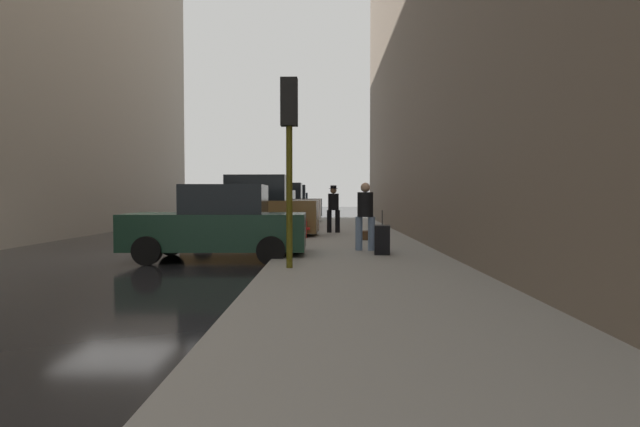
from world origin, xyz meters
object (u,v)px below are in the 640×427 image
object	(u,v)px
parked_dark_green_sedan	(219,224)
parked_white_van	(280,205)
parked_blue_sedan	(293,205)
fire_hydrant	(303,227)
duffel_bag	(367,235)
rolling_suitcase	(382,240)
parked_bronze_suv	(254,210)
parked_red_hatchback	(270,211)
parked_black_suv	(287,204)
traffic_light	(289,131)
pedestrian_with_fedora	(333,206)
pedestrian_in_jeans	(365,213)

from	to	relation	value
parked_dark_green_sedan	parked_white_van	bearing A→B (deg)	90.00
parked_blue_sedan	fire_hydrant	world-z (taller)	parked_blue_sedan
parked_dark_green_sedan	duffel_bag	xyz separation A→B (m)	(3.84, 3.87, -0.56)
rolling_suitcase	duffel_bag	xyz separation A→B (m)	(-0.04, 3.89, -0.20)
parked_bronze_suv	rolling_suitcase	bearing A→B (deg)	-55.55
parked_red_hatchback	duffel_bag	world-z (taller)	parked_red_hatchback
parked_red_hatchback	parked_black_suv	bearing A→B (deg)	90.00
parked_red_hatchback	fire_hydrant	size ratio (longest dim) A/B	6.03
parked_bronze_suv	fire_hydrant	bearing A→B (deg)	-31.90
rolling_suitcase	traffic_light	bearing A→B (deg)	-131.22
parked_white_van	rolling_suitcase	xyz separation A→B (m)	(3.88, -15.57, -0.54)
parked_dark_green_sedan	fire_hydrant	bearing A→B (deg)	68.22
fire_hydrant	parked_black_suv	bearing A→B (deg)	96.43
parked_bronze_suv	pedestrian_with_fedora	world-z (taller)	parked_bronze_suv
parked_red_hatchback	parked_white_van	size ratio (longest dim) A/B	0.92
parked_red_hatchback	traffic_light	world-z (taller)	traffic_light
parked_bronze_suv	fire_hydrant	distance (m)	2.19
parked_dark_green_sedan	parked_red_hatchback	distance (m)	10.51
parked_dark_green_sedan	pedestrian_with_fedora	distance (m)	7.51
parked_black_suv	duffel_bag	world-z (taller)	parked_black_suv
parked_black_suv	fire_hydrant	distance (m)	16.12
fire_hydrant	pedestrian_in_jeans	world-z (taller)	pedestrian_in_jeans
parked_dark_green_sedan	traffic_light	bearing A→B (deg)	-51.54
parked_dark_green_sedan	parked_blue_sedan	bearing A→B (deg)	90.00
pedestrian_with_fedora	duffel_bag	distance (m)	3.36
pedestrian_in_jeans	rolling_suitcase	distance (m)	1.05
parked_bronze_suv	pedestrian_in_jeans	bearing A→B (deg)	-54.02
parked_dark_green_sedan	parked_bronze_suv	size ratio (longest dim) A/B	0.91
pedestrian_with_fedora	duffel_bag	xyz separation A→B (m)	(1.02, -3.09, -0.85)
parked_red_hatchback	parked_black_suv	distance (m)	10.01
parked_white_van	pedestrian_with_fedora	distance (m)	9.05
parked_black_suv	duffel_bag	xyz separation A→B (m)	(3.84, -16.65, -0.74)
parked_white_van	pedestrian_in_jeans	xyz separation A→B (m)	(3.54, -14.79, 0.07)
pedestrian_in_jeans	duffel_bag	world-z (taller)	pedestrian_in_jeans
parked_bronze_suv	pedestrian_with_fedora	size ratio (longest dim) A/B	2.63
parked_red_hatchback	parked_black_suv	size ratio (longest dim) A/B	0.92
pedestrian_in_jeans	duffel_bag	distance (m)	3.23
parked_black_suv	parked_blue_sedan	bearing A→B (deg)	90.00
parked_blue_sedan	traffic_light	distance (m)	29.14
parked_red_hatchback	duffel_bag	xyz separation A→B (m)	(3.84, -6.65, -0.56)
parked_white_van	duffel_bag	world-z (taller)	parked_white_van
parked_blue_sedan	traffic_light	bearing A→B (deg)	-86.35
rolling_suitcase	pedestrian_in_jeans	bearing A→B (deg)	113.55
parked_red_hatchback	parked_white_van	world-z (taller)	parked_white_van
parked_black_suv	fire_hydrant	world-z (taller)	parked_black_suv
pedestrian_with_fedora	rolling_suitcase	world-z (taller)	pedestrian_with_fedora
parked_white_van	parked_blue_sedan	world-z (taller)	parked_white_van
parked_blue_sedan	traffic_light	xyz separation A→B (m)	(1.85, -29.02, 1.91)
parked_black_suv	pedestrian_in_jeans	world-z (taller)	parked_black_suv
traffic_light	rolling_suitcase	distance (m)	3.82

